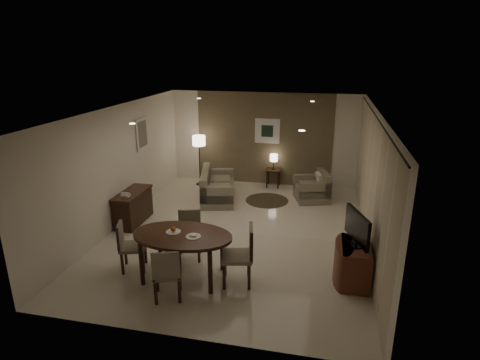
% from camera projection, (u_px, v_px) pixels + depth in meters
% --- Properties ---
extents(room_shell, '(5.50, 7.00, 2.70)m').
position_uv_depth(room_shell, '(242.00, 169.00, 8.84)').
color(room_shell, beige).
rests_on(room_shell, ground).
extents(taupe_accent, '(3.96, 0.03, 2.70)m').
position_uv_depth(taupe_accent, '(264.00, 139.00, 11.70)').
color(taupe_accent, brown).
rests_on(taupe_accent, wall_back).
extents(curtain_wall, '(0.08, 6.70, 2.58)m').
position_uv_depth(curtain_wall, '(370.00, 184.00, 7.94)').
color(curtain_wall, beige).
rests_on(curtain_wall, wall_right).
extents(curtain_rod, '(0.03, 6.80, 0.03)m').
position_uv_depth(curtain_rod, '(377.00, 118.00, 7.53)').
color(curtain_rod, black).
rests_on(curtain_rod, wall_right).
extents(art_back_frame, '(0.72, 0.03, 0.72)m').
position_uv_depth(art_back_frame, '(267.00, 131.00, 11.58)').
color(art_back_frame, silver).
rests_on(art_back_frame, wall_back).
extents(art_back_canvas, '(0.34, 0.01, 0.34)m').
position_uv_depth(art_back_canvas, '(267.00, 131.00, 11.57)').
color(art_back_canvas, black).
rests_on(art_back_canvas, wall_back).
extents(art_left_frame, '(0.03, 0.60, 0.80)m').
position_uv_depth(art_left_frame, '(142.00, 134.00, 9.98)').
color(art_left_frame, silver).
rests_on(art_left_frame, wall_left).
extents(art_left_canvas, '(0.01, 0.46, 0.64)m').
position_uv_depth(art_left_canvas, '(143.00, 134.00, 9.97)').
color(art_left_canvas, gray).
rests_on(art_left_canvas, wall_left).
extents(downlight_nl, '(0.10, 0.10, 0.01)m').
position_uv_depth(downlight_nl, '(132.00, 124.00, 6.67)').
color(downlight_nl, white).
rests_on(downlight_nl, ceiling).
extents(downlight_nr, '(0.10, 0.10, 0.01)m').
position_uv_depth(downlight_nr, '(302.00, 131.00, 6.10)').
color(downlight_nr, white).
rests_on(downlight_nr, ceiling).
extents(downlight_fl, '(0.10, 0.10, 0.01)m').
position_uv_depth(downlight_fl, '(199.00, 98.00, 10.01)').
color(downlight_fl, white).
rests_on(downlight_fl, ceiling).
extents(downlight_fr, '(0.10, 0.10, 0.01)m').
position_uv_depth(downlight_fr, '(312.00, 101.00, 9.44)').
color(downlight_fr, white).
rests_on(downlight_fr, ceiling).
extents(console_desk, '(0.48, 1.20, 0.75)m').
position_uv_depth(console_desk, '(133.00, 207.00, 9.28)').
color(console_desk, '#3F1E14').
rests_on(console_desk, floor).
extents(telephone, '(0.20, 0.14, 0.09)m').
position_uv_depth(telephone, '(125.00, 194.00, 8.87)').
color(telephone, white).
rests_on(telephone, console_desk).
extents(tv_cabinet, '(0.48, 0.90, 0.70)m').
position_uv_depth(tv_cabinet, '(355.00, 263.00, 6.91)').
color(tv_cabinet, brown).
rests_on(tv_cabinet, floor).
extents(flat_tv, '(0.36, 0.85, 0.60)m').
position_uv_depth(flat_tv, '(357.00, 228.00, 6.70)').
color(flat_tv, black).
rests_on(flat_tv, tv_cabinet).
extents(dining_table, '(1.76, 1.10, 0.83)m').
position_uv_depth(dining_table, '(183.00, 256.00, 7.03)').
color(dining_table, '#3F1E14').
rests_on(dining_table, floor).
extents(chair_near, '(0.57, 0.57, 0.93)m').
position_uv_depth(chair_near, '(167.00, 272.00, 6.43)').
color(chair_near, gray).
rests_on(chair_near, floor).
extents(chair_far, '(0.55, 0.55, 0.92)m').
position_uv_depth(chair_far, '(189.00, 236.00, 7.65)').
color(chair_far, gray).
rests_on(chair_far, floor).
extents(chair_left, '(0.56, 0.56, 0.92)m').
position_uv_depth(chair_left, '(133.00, 246.00, 7.27)').
color(chair_left, gray).
rests_on(chair_left, floor).
extents(chair_right, '(0.60, 0.60, 1.05)m').
position_uv_depth(chair_right, '(237.00, 256.00, 6.82)').
color(chair_right, gray).
rests_on(chair_right, floor).
extents(plate_a, '(0.26, 0.26, 0.02)m').
position_uv_depth(plate_a, '(173.00, 232.00, 6.98)').
color(plate_a, white).
rests_on(plate_a, dining_table).
extents(plate_b, '(0.26, 0.26, 0.02)m').
position_uv_depth(plate_b, '(193.00, 237.00, 6.81)').
color(plate_b, white).
rests_on(plate_b, dining_table).
extents(fruit_apple, '(0.09, 0.09, 0.09)m').
position_uv_depth(fruit_apple, '(173.00, 229.00, 6.96)').
color(fruit_apple, '#B25514').
rests_on(fruit_apple, plate_a).
extents(napkin, '(0.12, 0.08, 0.03)m').
position_uv_depth(napkin, '(193.00, 235.00, 6.80)').
color(napkin, white).
rests_on(napkin, plate_b).
extents(round_rug, '(1.14, 1.14, 0.01)m').
position_uv_depth(round_rug, '(267.00, 200.00, 10.72)').
color(round_rug, '#453927').
rests_on(round_rug, floor).
extents(sofa, '(1.84, 1.21, 0.79)m').
position_uv_depth(sofa, '(218.00, 185.00, 10.71)').
color(sofa, gray).
rests_on(sofa, floor).
extents(armchair, '(1.04, 1.07, 0.77)m').
position_uv_depth(armchair, '(312.00, 186.00, 10.65)').
color(armchair, gray).
rests_on(armchair, floor).
extents(side_table, '(0.41, 0.41, 0.52)m').
position_uv_depth(side_table, '(273.00, 178.00, 11.76)').
color(side_table, black).
rests_on(side_table, floor).
extents(table_lamp, '(0.22, 0.22, 0.50)m').
position_uv_depth(table_lamp, '(274.00, 161.00, 11.60)').
color(table_lamp, '#FFEAC1').
rests_on(table_lamp, side_table).
extents(floor_lamp, '(0.37, 0.37, 1.48)m').
position_uv_depth(floor_lamp, '(200.00, 161.00, 11.77)').
color(floor_lamp, '#FFE5B7').
rests_on(floor_lamp, floor).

